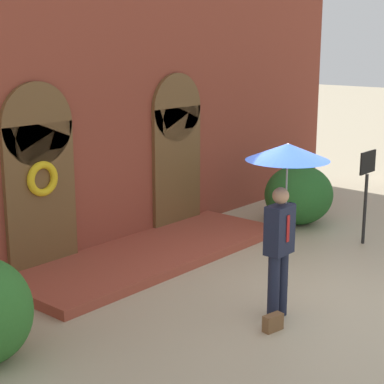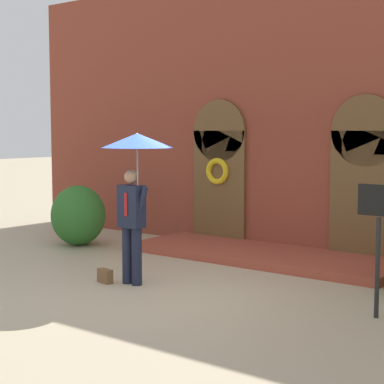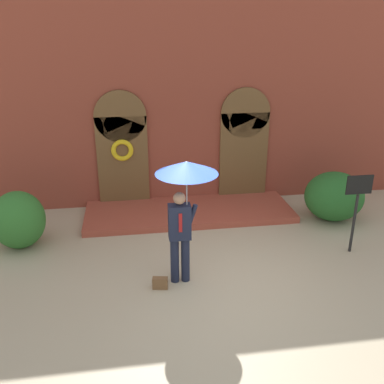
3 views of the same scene
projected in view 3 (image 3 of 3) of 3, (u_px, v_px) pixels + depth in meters
ground_plane at (212, 281)px, 8.10m from camera, size 80.00×80.00×0.00m
building_facade at (183, 102)px, 10.93m from camera, size 14.00×2.30×5.60m
person_with_umbrella at (185, 186)px, 7.43m from camera, size 1.10×1.10×2.36m
handbag at (160, 283)px, 7.84m from camera, size 0.30×0.17×0.22m
sign_post at (357, 201)px, 8.74m from camera, size 0.56×0.06×1.72m
shrub_left at (18, 220)px, 9.15m from camera, size 1.12×1.15×1.26m
shrub_right at (334, 196)px, 10.48m from camera, size 1.44×1.35×1.20m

